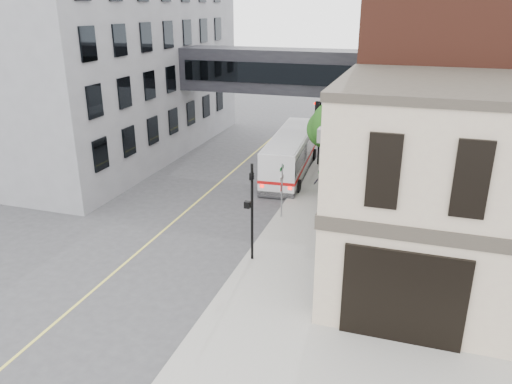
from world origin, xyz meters
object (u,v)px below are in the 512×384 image
Objects in this scene: pedestrian_a at (331,184)px; newspaper_box at (328,176)px; pedestrian_b at (339,168)px; pedestrian_c at (322,181)px; bus at (291,152)px; sandwich_board at (325,238)px.

pedestrian_a is 2.82m from newspaper_box.
pedestrian_c is (-0.56, -2.81, -0.02)m from pedestrian_b.
bus is at bearing 140.68° from pedestrian_c.
newspaper_box is at bearing -30.54° from bus.
newspaper_box is (0.02, 1.95, -0.31)m from pedestrian_c.
bus is at bearing 124.99° from sandwich_board.
pedestrian_c is at bearing -51.93° from bus.
sandwich_board is at bearing -67.70° from bus.
pedestrian_a reaches higher than pedestrian_c.
pedestrian_b is 1.07m from newspaper_box.
bus is 3.46m from newspaper_box.
pedestrian_b is (-0.11, 3.57, -0.11)m from pedestrian_a.
pedestrian_a reaches higher than sandwich_board.
pedestrian_b is at bearing 72.96° from pedestrian_a.
newspaper_box reaches higher than sandwich_board.
bus is 5.67m from pedestrian_a.
bus is 5.51× the size of pedestrian_a.
pedestrian_b is 9.86m from sandwich_board.
sandwich_board is at bearing -65.25° from pedestrian_c.
newspaper_box is at bearing 102.07° from pedestrian_c.
sandwich_board is (1.51, -7.00, -0.33)m from pedestrian_c.
pedestrian_b is 1.02× the size of pedestrian_c.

